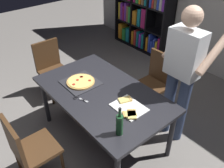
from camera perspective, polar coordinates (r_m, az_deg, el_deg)
ground_plane at (r=3.34m, az=-2.01°, el=-12.26°), size 12.00×12.00×0.00m
dining_table at (r=2.88m, az=-2.28°, el=-3.06°), size 1.67×1.00×0.75m
chair_near_camera at (r=2.68m, az=-19.46°, el=-14.12°), size 0.42×0.42×0.90m
chair_far_side at (r=3.55m, az=10.35°, el=1.17°), size 0.42×0.42×0.90m
chair_left_end at (r=3.93m, az=-14.27°, el=4.22°), size 0.42×0.42×0.90m
bookshelf at (r=5.33m, az=7.23°, el=17.76°), size 1.40×0.35×1.95m
person_serving_pizza at (r=2.88m, az=16.42°, el=3.07°), size 0.55×0.54×1.75m
pepperoni_pizza_on_tray at (r=3.01m, az=-7.46°, el=0.49°), size 0.41×0.41×0.04m
pizza_slices_on_towel at (r=2.60m, az=4.02°, el=-5.72°), size 0.38×0.30×0.03m
wine_bottle at (r=2.26m, az=1.80°, el=-9.57°), size 0.07×0.07×0.32m
kitchen_scissors at (r=2.76m, az=-7.92°, el=-3.35°), size 0.20×0.11×0.01m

